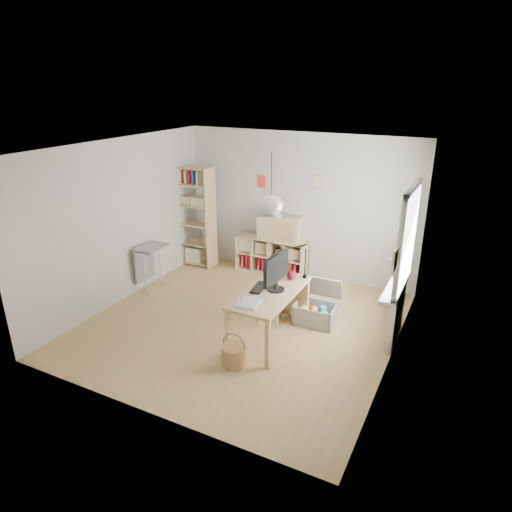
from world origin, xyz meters
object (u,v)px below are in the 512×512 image
at_px(cube_shelf, 271,258).
at_px(drawer_chest, 280,228).
at_px(desk, 270,297).
at_px(storage_chest, 316,309).
at_px(monitor, 276,270).
at_px(tall_bookshelf, 194,212).
at_px(chair, 270,297).

bearing_deg(cube_shelf, drawer_chest, -11.82).
height_order(desk, drawer_chest, drawer_chest).
bearing_deg(storage_chest, desk, -123.33).
distance_m(monitor, drawer_chest, 2.30).
distance_m(tall_bookshelf, chair, 2.89).
relative_size(monitor, drawer_chest, 0.78).
bearing_deg(chair, tall_bookshelf, 134.68).
distance_m(desk, storage_chest, 0.98).
bearing_deg(storage_chest, drawer_chest, 129.46).
xyz_separation_m(monitor, drawer_chest, (-0.88, 2.12, -0.11)).
xyz_separation_m(desk, drawer_chest, (-0.83, 2.19, 0.29)).
relative_size(cube_shelf, tall_bookshelf, 0.70).
bearing_deg(cube_shelf, monitor, -63.43).
relative_size(tall_bookshelf, chair, 2.73).
height_order(chair, storage_chest, chair).
distance_m(cube_shelf, tall_bookshelf, 1.77).
bearing_deg(chair, storage_chest, 11.36).
height_order(cube_shelf, chair, chair).
relative_size(cube_shelf, monitor, 2.26).
bearing_deg(storage_chest, cube_shelf, 132.73).
xyz_separation_m(cube_shelf, storage_chest, (1.48, -1.48, -0.08)).
bearing_deg(cube_shelf, storage_chest, -45.13).
bearing_deg(desk, monitor, 51.41).
bearing_deg(drawer_chest, storage_chest, -53.26).
distance_m(desk, chair, 0.55).
relative_size(desk, chair, 2.05).
bearing_deg(cube_shelf, desk, -65.39).
bearing_deg(desk, cube_shelf, 114.61).
xyz_separation_m(cube_shelf, drawer_chest, (0.20, -0.04, 0.65)).
relative_size(storage_chest, monitor, 1.16).
height_order(cube_shelf, tall_bookshelf, tall_bookshelf).
bearing_deg(tall_bookshelf, drawer_chest, 7.76).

